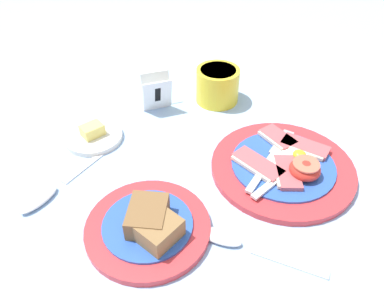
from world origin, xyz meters
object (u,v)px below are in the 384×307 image
Objects in this scene: sugar_cup at (218,84)px; butter_dish at (94,136)px; number_card at (158,92)px; teaspoon_by_saucer at (236,243)px; teaspoon_near_cup at (52,190)px; breakfast_plate at (284,166)px; bread_plate at (149,226)px.

butter_dish is at bearing -178.63° from sugar_cup.
number_card is 0.45× the size of teaspoon_by_saucer.
number_card is at bearing -46.11° from teaspoon_by_saucer.
sugar_cup is 1.26× the size of number_card.
teaspoon_near_cup is at bearing 3.38° from teaspoon_by_saucer.
breakfast_plate is 1.33× the size of bread_plate.
breakfast_plate is 0.25m from sugar_cup.
breakfast_plate reaches higher than butter_dish.
bread_plate is (-0.26, -0.01, 0.00)m from breakfast_plate.
number_card reaches higher than teaspoon_near_cup.
bread_plate is at bearing 12.51° from teaspoon_by_saucer.
sugar_cup is 0.13m from number_card.
teaspoon_near_cup is at bearing 159.50° from breakfast_plate.
butter_dish is 0.68× the size of teaspoon_by_saucer.
number_card is (0.16, 0.04, 0.03)m from butter_dish.
number_card is at bearing 164.96° from sugar_cup.
butter_dish is (-0.01, 0.26, -0.01)m from bread_plate.
breakfast_plate is 0.39m from teaspoon_near_cup.
breakfast_plate is 1.54× the size of teaspoon_by_saucer.
bread_plate is 0.33m from number_card.
sugar_cup is 0.57× the size of teaspoon_by_saucer.
teaspoon_near_cup is (-0.38, -0.11, -0.03)m from sugar_cup.
sugar_cup is 0.40m from teaspoon_near_cup.
sugar_cup is at bearing 1.37° from butter_dish.
teaspoon_by_saucer is (-0.16, -0.09, -0.01)m from breakfast_plate.
breakfast_plate is 2.70× the size of sugar_cup.
breakfast_plate is 0.31m from number_card.
number_card is (-0.13, 0.03, -0.00)m from sugar_cup.
bread_plate is 0.38m from sugar_cup.
sugar_cup is 0.52× the size of teaspoon_near_cup.
breakfast_plate is at bearing -59.05° from number_card.
bread_plate is 0.26m from butter_dish.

